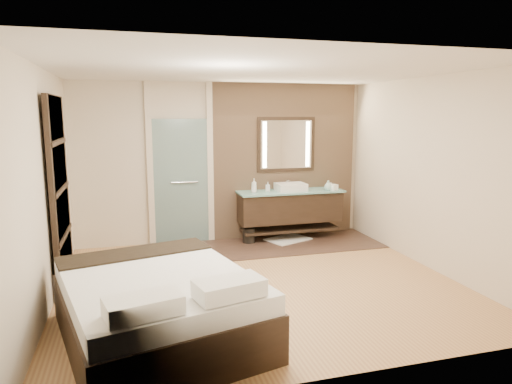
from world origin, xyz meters
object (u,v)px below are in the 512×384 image
object	(u,v)px
vanity	(290,207)
waste_bin	(249,235)
bed	(158,306)
mirror_unit	(286,144)

from	to	relation	value
vanity	waste_bin	world-z (taller)	vanity
waste_bin	bed	bearing A→B (deg)	-119.54
bed	waste_bin	xyz separation A→B (m)	(1.70, 3.01, -0.20)
mirror_unit	waste_bin	bearing A→B (deg)	-158.14
vanity	bed	size ratio (longest dim) A/B	0.76
mirror_unit	waste_bin	world-z (taller)	mirror_unit
mirror_unit	waste_bin	xyz separation A→B (m)	(-0.76, -0.31, -1.52)
vanity	mirror_unit	world-z (taller)	mirror_unit
bed	waste_bin	distance (m)	3.46
bed	waste_bin	bearing A→B (deg)	46.67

